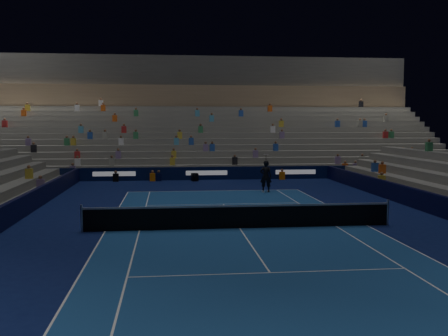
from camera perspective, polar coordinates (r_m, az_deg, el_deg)
ground at (r=21.43m, az=1.75°, el=-6.73°), size 90.00×90.00×0.00m
court_surface at (r=21.43m, az=1.75°, el=-6.72°), size 10.97×23.77×0.01m
sponsor_barrier_far at (r=39.58m, az=-1.96°, el=-0.60°), size 44.00×0.25×1.00m
grandstand_main at (r=48.78m, az=-2.79°, el=3.84°), size 44.00×15.20×11.20m
tennis_net at (r=21.34m, az=1.75°, el=-5.40°), size 12.90×0.10×1.10m
tennis_player at (r=32.47m, az=4.68°, el=-0.94°), size 0.84×0.66×2.01m
broadcast_camera at (r=38.74m, az=-3.28°, el=-1.01°), size 0.56×0.96×0.60m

